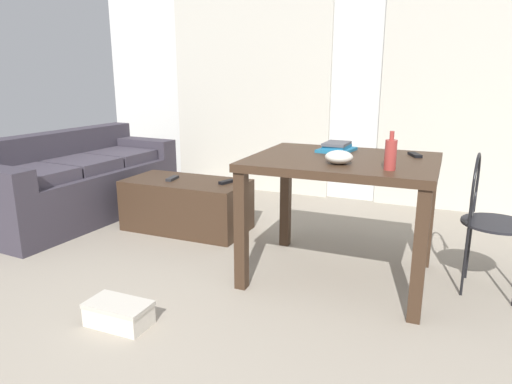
{
  "coord_description": "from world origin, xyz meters",
  "views": [
    {
      "loc": [
        0.94,
        -1.37,
        1.31
      ],
      "look_at": [
        -0.38,
        1.73,
        0.44
      ],
      "focal_mm": 32.51,
      "sensor_mm": 36.0,
      "label": 1
    }
  ],
  "objects_px": {
    "coffee_table": "(187,205)",
    "tv_remote_primary": "(227,182)",
    "bowl": "(339,157)",
    "tv_remote_on_table": "(415,155)",
    "book_stack": "(337,147)",
    "bottle_near": "(391,154)",
    "wire_chair": "(486,208)",
    "tv_remote_secondary": "(172,178)",
    "shoebox": "(119,313)",
    "craft_table": "(342,176)",
    "couch": "(77,183)"
  },
  "relations": [
    {
      "from": "book_stack",
      "to": "shoebox",
      "type": "height_order",
      "value": "book_stack"
    },
    {
      "from": "craft_table",
      "to": "tv_remote_primary",
      "type": "distance_m",
      "value": 1.18
    },
    {
      "from": "tv_remote_on_table",
      "to": "shoebox",
      "type": "relative_size",
      "value": 0.41
    },
    {
      "from": "craft_table",
      "to": "bottle_near",
      "type": "distance_m",
      "value": 0.45
    },
    {
      "from": "book_stack",
      "to": "tv_remote_primary",
      "type": "xyz_separation_m",
      "value": [
        -0.95,
        0.24,
        -0.38
      ]
    },
    {
      "from": "tv_remote_primary",
      "to": "shoebox",
      "type": "height_order",
      "value": "tv_remote_primary"
    },
    {
      "from": "tv_remote_primary",
      "to": "tv_remote_secondary",
      "type": "distance_m",
      "value": 0.48
    },
    {
      "from": "wire_chair",
      "to": "tv_remote_secondary",
      "type": "height_order",
      "value": "wire_chair"
    },
    {
      "from": "couch",
      "to": "craft_table",
      "type": "relative_size",
      "value": 1.71
    },
    {
      "from": "tv_remote_primary",
      "to": "book_stack",
      "type": "bearing_deg",
      "value": 4.52
    },
    {
      "from": "bottle_near",
      "to": "tv_remote_primary",
      "type": "xyz_separation_m",
      "value": [
        -1.36,
        0.74,
        -0.44
      ]
    },
    {
      "from": "tv_remote_on_table",
      "to": "shoebox",
      "type": "height_order",
      "value": "tv_remote_on_table"
    },
    {
      "from": "couch",
      "to": "tv_remote_secondary",
      "type": "height_order",
      "value": "couch"
    },
    {
      "from": "tv_remote_on_table",
      "to": "tv_remote_primary",
      "type": "distance_m",
      "value": 1.52
    },
    {
      "from": "bottle_near",
      "to": "book_stack",
      "type": "relative_size",
      "value": 0.73
    },
    {
      "from": "tv_remote_on_table",
      "to": "tv_remote_secondary",
      "type": "xyz_separation_m",
      "value": [
        -1.93,
        0.17,
        -0.36
      ]
    },
    {
      "from": "book_stack",
      "to": "wire_chair",
      "type": "bearing_deg",
      "value": -5.07
    },
    {
      "from": "craft_table",
      "to": "shoebox",
      "type": "xyz_separation_m",
      "value": [
        -0.93,
        -1.06,
        -0.62
      ]
    },
    {
      "from": "wire_chair",
      "to": "book_stack",
      "type": "distance_m",
      "value": 0.99
    },
    {
      "from": "wire_chair",
      "to": "coffee_table",
      "type": "bearing_deg",
      "value": 172.95
    },
    {
      "from": "coffee_table",
      "to": "tv_remote_on_table",
      "type": "xyz_separation_m",
      "value": [
        1.81,
        -0.2,
        0.59
      ]
    },
    {
      "from": "wire_chair",
      "to": "bottle_near",
      "type": "bearing_deg",
      "value": -141.64
    },
    {
      "from": "wire_chair",
      "to": "bowl",
      "type": "bearing_deg",
      "value": -156.84
    },
    {
      "from": "bowl",
      "to": "book_stack",
      "type": "height_order",
      "value": "bowl"
    },
    {
      "from": "bowl",
      "to": "shoebox",
      "type": "relative_size",
      "value": 0.47
    },
    {
      "from": "bottle_near",
      "to": "coffee_table",
      "type": "bearing_deg",
      "value": 158.09
    },
    {
      "from": "coffee_table",
      "to": "book_stack",
      "type": "distance_m",
      "value": 1.46
    },
    {
      "from": "bowl",
      "to": "tv_remote_on_table",
      "type": "distance_m",
      "value": 0.58
    },
    {
      "from": "tv_remote_secondary",
      "to": "tv_remote_primary",
      "type": "bearing_deg",
      "value": 0.5
    },
    {
      "from": "shoebox",
      "to": "wire_chair",
      "type": "bearing_deg",
      "value": 34.43
    },
    {
      "from": "bowl",
      "to": "tv_remote_secondary",
      "type": "height_order",
      "value": "bowl"
    },
    {
      "from": "couch",
      "to": "book_stack",
      "type": "distance_m",
      "value": 2.49
    },
    {
      "from": "book_stack",
      "to": "shoebox",
      "type": "xyz_separation_m",
      "value": [
        -0.83,
        -1.3,
        -0.75
      ]
    },
    {
      "from": "couch",
      "to": "coffee_table",
      "type": "relative_size",
      "value": 1.88
    },
    {
      "from": "wire_chair",
      "to": "tv_remote_on_table",
      "type": "distance_m",
      "value": 0.52
    },
    {
      "from": "bowl",
      "to": "tv_remote_primary",
      "type": "height_order",
      "value": "bowl"
    },
    {
      "from": "craft_table",
      "to": "wire_chair",
      "type": "bearing_deg",
      "value": 10.32
    },
    {
      "from": "bottle_near",
      "to": "bowl",
      "type": "bearing_deg",
      "value": 167.64
    },
    {
      "from": "bowl",
      "to": "shoebox",
      "type": "xyz_separation_m",
      "value": [
        -0.95,
        -0.86,
        -0.77
      ]
    },
    {
      "from": "craft_table",
      "to": "tv_remote_primary",
      "type": "xyz_separation_m",
      "value": [
        -1.05,
        0.47,
        -0.24
      ]
    },
    {
      "from": "couch",
      "to": "bottle_near",
      "type": "bearing_deg",
      "value": -12.18
    },
    {
      "from": "bowl",
      "to": "book_stack",
      "type": "distance_m",
      "value": 0.45
    },
    {
      "from": "craft_table",
      "to": "tv_remote_secondary",
      "type": "height_order",
      "value": "craft_table"
    },
    {
      "from": "craft_table",
      "to": "wire_chair",
      "type": "distance_m",
      "value": 0.87
    },
    {
      "from": "book_stack",
      "to": "tv_remote_secondary",
      "type": "height_order",
      "value": "book_stack"
    },
    {
      "from": "bottle_near",
      "to": "shoebox",
      "type": "distance_m",
      "value": 1.69
    },
    {
      "from": "coffee_table",
      "to": "tv_remote_primary",
      "type": "xyz_separation_m",
      "value": [
        0.36,
        0.04,
        0.23
      ]
    },
    {
      "from": "coffee_table",
      "to": "tv_remote_on_table",
      "type": "relative_size",
      "value": 7.3
    },
    {
      "from": "craft_table",
      "to": "tv_remote_on_table",
      "type": "bearing_deg",
      "value": 29.97
    },
    {
      "from": "couch",
      "to": "tv_remote_secondary",
      "type": "xyz_separation_m",
      "value": [
        1.01,
        0.06,
        0.12
      ]
    }
  ]
}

